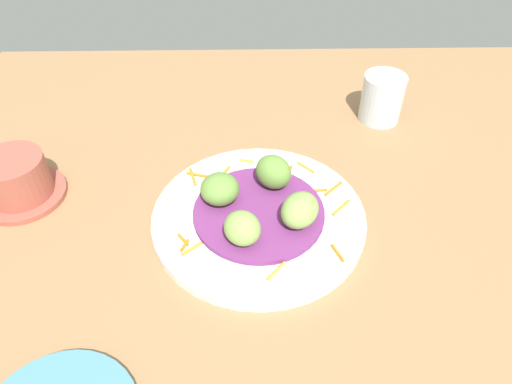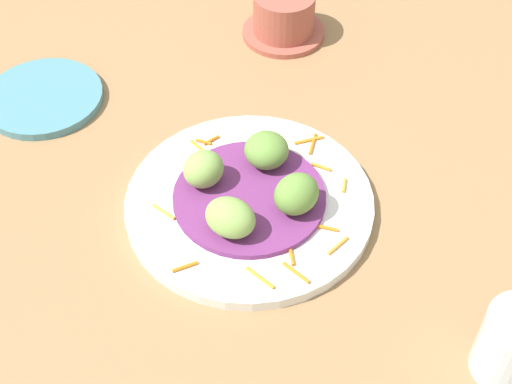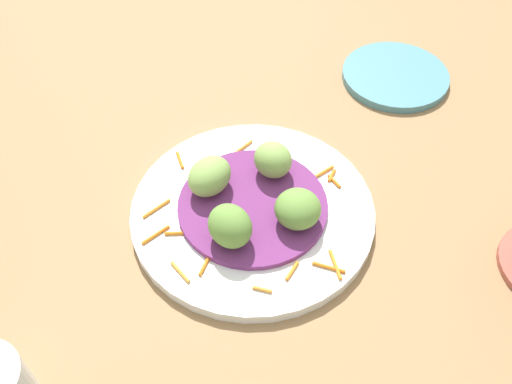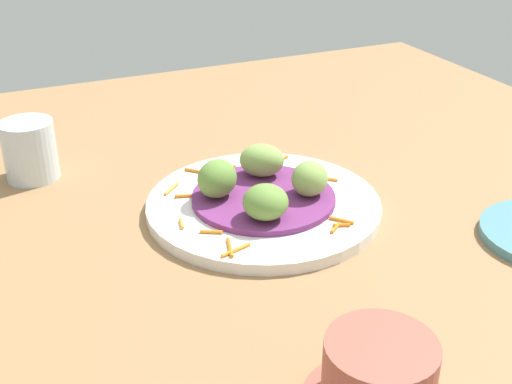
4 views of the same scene
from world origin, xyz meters
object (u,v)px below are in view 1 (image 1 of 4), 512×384
Objects in this scene: guac_scoop_left at (242,228)px; main_plate at (259,218)px; guac_scoop_right at (273,172)px; water_glass at (382,98)px; guac_scoop_back at (220,189)px; terracotta_bowl at (17,180)px; guac_scoop_center at (300,210)px.

main_plate is at bearing -22.49° from guac_scoop_left.
main_plate is 6.48cm from guac_scoop_left.
water_glass is at bearing -44.84° from guac_scoop_right.
guac_scoop_back is 0.44× the size of terracotta_bowl.
guac_scoop_right and terracotta_bowl have the same top height.
guac_scoop_center is 1.09× the size of guac_scoop_back.
water_glass is at bearing -31.31° from guac_scoop_center.
main_plate is at bearing 157.51° from guac_scoop_right.
guac_scoop_center is 7.70cm from guac_scoop_right.
water_glass reaches higher than guac_scoop_left.
main_plate is 5.48× the size of guac_scoop_back.
main_plate is 5.01× the size of guac_scoop_center.
guac_scoop_back is at bearing 22.51° from guac_scoop_left.
main_plate is 3.58× the size of water_glass.
guac_scoop_center is 1.07× the size of guac_scoop_right.
main_plate is 31.80cm from water_glass.
guac_scoop_right is 26.54cm from water_glass.
main_plate is 6.46cm from guac_scoop_center.
terracotta_bowl is 56.60cm from water_glass.
guac_scoop_back is (-2.94, 7.11, -0.30)cm from guac_scoop_right.
terracotta_bowl is at bearing 82.82° from guac_scoop_back.
water_glass reaches higher than guac_scoop_center.
guac_scoop_left reaches higher than guac_scoop_back.
water_glass is at bearing -38.39° from guac_scoop_left.
terracotta_bowl is at bearing 108.83° from water_glass.
guac_scoop_center is 38.58cm from terracotta_bowl.
terracotta_bowl reaches higher than guac_scoop_left.
guac_scoop_back is (2.08, 5.03, 3.38)cm from main_plate.
guac_scoop_left and guac_scoop_center have the same top height.
guac_scoop_center reaches higher than main_plate.
guac_scoop_left is 0.84× the size of guac_scoop_center.
guac_scoop_left is at bearing -109.06° from terracotta_bowl.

